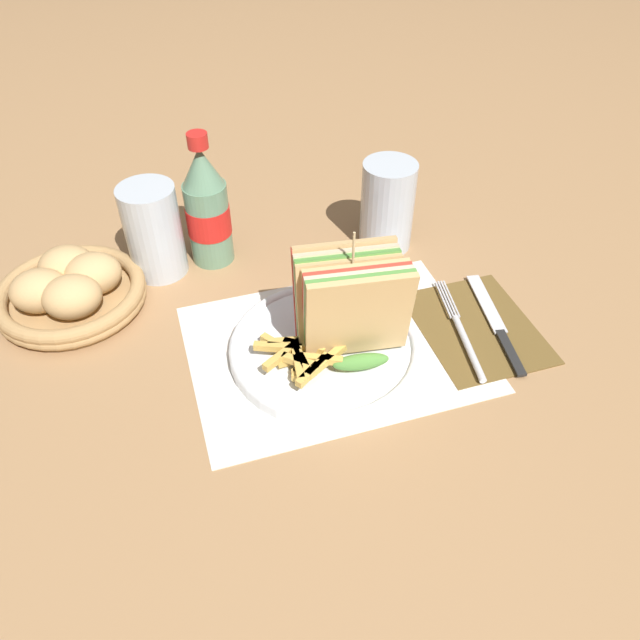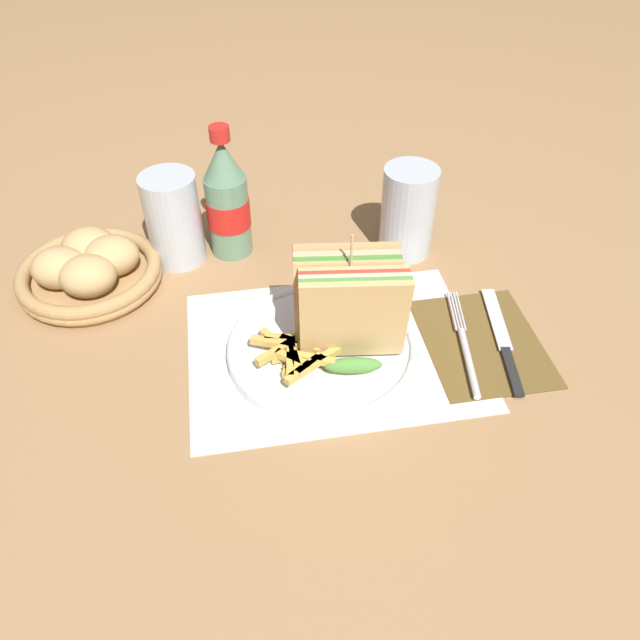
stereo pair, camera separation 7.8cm
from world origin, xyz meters
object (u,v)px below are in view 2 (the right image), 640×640
Objects in this scene: plate_main at (323,348)px; coke_bottle_near at (227,201)px; club_sandwich at (349,307)px; glass_near at (407,217)px; bread_basket at (89,270)px; fork at (466,351)px; knife at (502,338)px; glass_far at (175,225)px.

coke_bottle_near is at bearing 111.90° from plate_main.
glass_near is at bearing 57.74° from club_sandwich.
bread_basket is at bearing 148.91° from club_sandwich.
bread_basket is (-0.33, 0.20, -0.05)m from club_sandwich.
fork reaches higher than knife.
fork is 0.95× the size of knife.
club_sandwich is at bearing -122.26° from glass_near.
plate_main is at bearing 179.05° from fork.
bread_basket is (-0.30, 0.19, 0.02)m from plate_main.
fork is at bearing -25.37° from bread_basket.
glass_near is at bearing -6.39° from glass_far.
coke_bottle_near is at bearing 4.23° from glass_far.
coke_bottle_near is 0.99× the size of bread_basket.
glass_near and glass_far have the same top height.
glass_near is at bearing 103.77° from fork.
fork is 1.40× the size of glass_far.
club_sandwich is 1.21× the size of glass_near.
glass_near is 0.46m from bread_basket.
coke_bottle_near is at bearing 144.57° from fork.
bread_basket reaches higher than fork.
club_sandwich is 0.28m from coke_bottle_near.
club_sandwich is 0.82× the size of knife.
coke_bottle_near reaches higher than glass_near.
coke_bottle_near is 0.08m from glass_far.
glass_far reaches higher than knife.
club_sandwich is 0.32m from glass_far.
knife is 1.00× the size of bread_basket.
club_sandwich reaches higher than bread_basket.
glass_near is (-0.07, 0.22, 0.05)m from knife.
bread_basket is (-0.46, -0.01, -0.03)m from glass_near.
plate_main is 0.30m from glass_far.
coke_bottle_near reaches higher than bread_basket.
plate_main is 0.27m from coke_bottle_near.
coke_bottle_near reaches higher than fork.
glass_near is at bearing -9.57° from coke_bottle_near.
knife is 1.47× the size of glass_far.
club_sandwich is 0.22m from knife.
knife is 1.47× the size of glass_near.
fork is (0.15, -0.03, -0.07)m from club_sandwich.
club_sandwich is (0.03, -0.01, 0.07)m from plate_main.
glass_near is (0.26, -0.04, -0.03)m from coke_bottle_near.
coke_bottle_near is 0.26m from glass_near.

